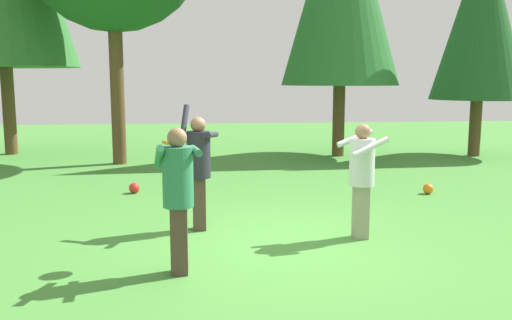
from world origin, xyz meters
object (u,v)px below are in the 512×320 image
Objects in this scene: person_thrower at (199,163)px; ball_red at (134,188)px; ball_orange at (428,189)px; tree_far_right at (482,15)px; frisbee at (173,145)px; person_bystander at (362,171)px; person_catcher at (178,189)px.

person_thrower reaches higher than ball_red.
tree_far_right is (3.45, 4.89, 3.80)m from ball_orange.
ball_orange is at bearing 35.78° from frisbee.
tree_far_right reaches higher than person_thrower.
ball_orange is (4.33, 2.05, -0.88)m from person_thrower.
ball_orange is at bearing -142.64° from person_bystander.
person_catcher is 8.10× the size of ball_red.
frisbee is 0.06× the size of tree_far_right.
tree_far_right is (8.07, 8.23, 2.51)m from frisbee.
ball_red is at bearing 173.46° from ball_orange.
person_thrower is 3.09m from ball_red.
person_bystander is at bearing -128.33° from ball_orange.
frisbee is at bearing -144.22° from ball_orange.
tree_far_right reaches higher than frisbee.
tree_far_right is at bearing 45.54° from frisbee.
ball_red reaches higher than ball_orange.
person_catcher is 4.47× the size of frisbee.
ball_orange is (2.13, 2.70, -0.83)m from person_bystander.
person_catcher is 4.68m from ball_red.
ball_orange is (4.55, 3.84, -0.87)m from person_catcher.
frisbee is 1.81× the size of ball_red.
person_catcher is at bearing -132.48° from tree_far_right.
tree_far_right is at bearing -50.52° from person_catcher.
person_bystander is 2.61m from frisbee.
person_thrower reaches higher than ball_orange.
ball_red is at bearing 103.42° from frisbee.
ball_orange is at bearing -6.54° from ball_red.
frisbee is (-0.30, -1.28, 0.41)m from person_thrower.
person_catcher is 6.02m from ball_orange.
ball_orange is 0.03× the size of tree_far_right.
person_catcher is at bearing -81.97° from frisbee.
frisbee reaches higher than ball_orange.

